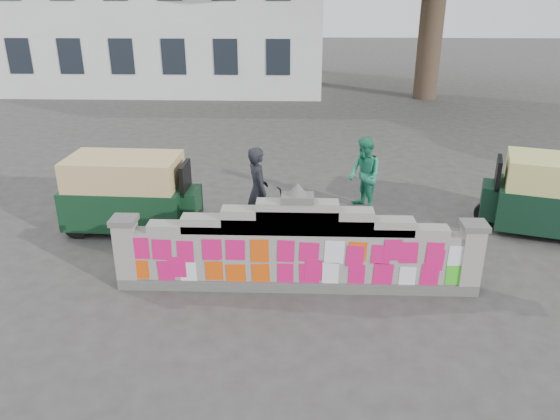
{
  "coord_description": "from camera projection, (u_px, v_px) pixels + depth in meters",
  "views": [
    {
      "loc": [
        0.02,
        -8.58,
        5.08
      ],
      "look_at": [
        -0.33,
        1.0,
        1.1
      ],
      "focal_mm": 35.0,
      "sensor_mm": 36.0,
      "label": 1
    }
  ],
  "objects": [
    {
      "name": "parapet_wall",
      "position": [
        297.0,
        251.0,
        9.57
      ],
      "size": [
        6.48,
        0.44,
        2.01
      ],
      "color": "#4C4C49",
      "rests_on": "ground"
    },
    {
      "name": "cyclist_bike",
      "position": [
        258.0,
        219.0,
        11.39
      ],
      "size": [
        2.18,
        1.43,
        1.08
      ],
      "primitive_type": "imported",
      "rotation": [
        0.0,
        0.0,
        1.95
      ],
      "color": "black",
      "rests_on": "ground"
    },
    {
      "name": "building",
      "position": [
        169.0,
        6.0,
        28.85
      ],
      "size": [
        16.0,
        10.0,
        8.9
      ],
      "color": "silver",
      "rests_on": "ground"
    },
    {
      "name": "cyclist_rider",
      "position": [
        258.0,
        202.0,
        11.25
      ],
      "size": [
        0.66,
        0.78,
        1.84
      ],
      "primitive_type": "imported",
      "rotation": [
        0.0,
        0.0,
        1.95
      ],
      "color": "black",
      "rests_on": "ground"
    },
    {
      "name": "rickshaw_left",
      "position": [
        130.0,
        192.0,
        11.94
      ],
      "size": [
        3.03,
        1.49,
        1.66
      ],
      "rotation": [
        0.0,
        0.0,
        -0.04
      ],
      "color": "#11331C",
      "rests_on": "ground"
    },
    {
      "name": "pedestrian",
      "position": [
        364.0,
        175.0,
        12.95
      ],
      "size": [
        0.96,
        1.06,
        1.78
      ],
      "primitive_type": "imported",
      "rotation": [
        0.0,
        0.0,
        -1.17
      ],
      "color": "#268C63",
      "rests_on": "ground"
    },
    {
      "name": "ground",
      "position": [
        296.0,
        287.0,
        9.86
      ],
      "size": [
        100.0,
        100.0,
        0.0
      ],
      "primitive_type": "plane",
      "color": "#383533",
      "rests_on": "ground"
    },
    {
      "name": "rickshaw_right",
      "position": [
        559.0,
        196.0,
        11.7
      ],
      "size": [
        3.15,
        2.14,
        1.69
      ],
      "rotation": [
        0.0,
        0.0,
        2.84
      ],
      "color": "black",
      "rests_on": "ground"
    }
  ]
}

